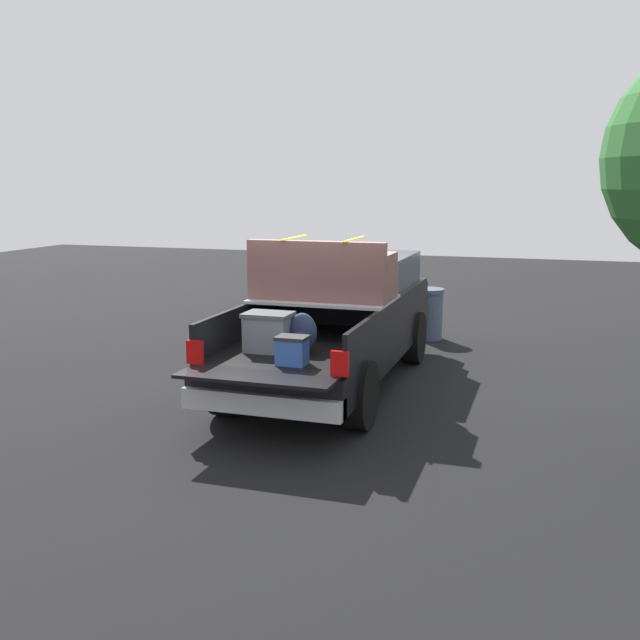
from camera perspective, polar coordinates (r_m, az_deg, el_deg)
ground_plane at (r=10.86m, az=0.98°, el=-5.15°), size 40.00×40.00×0.00m
pickup_truck at (r=10.97m, az=1.54°, el=0.21°), size 6.05×2.06×2.23m
trash_can at (r=14.11m, az=8.50°, el=0.51°), size 0.60×0.60×0.98m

